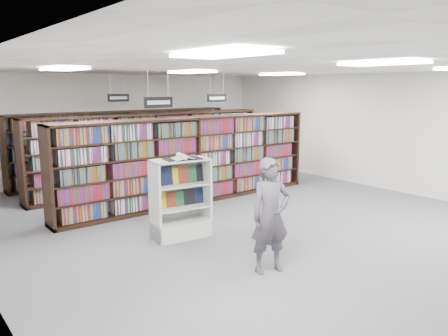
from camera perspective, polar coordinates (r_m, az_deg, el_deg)
floor at (r=9.40m, az=2.98°, el=-6.89°), size 12.00×12.00×0.00m
ceiling at (r=8.98m, az=3.18°, el=12.99°), size 10.00×12.00×0.10m
wall_back at (r=14.10m, az=-13.33°, el=5.32°), size 10.00×0.10×3.20m
wall_right at (r=12.90m, az=20.05°, el=4.50°), size 0.10×12.00×3.20m
bookshelf_row_near at (r=10.70m, az=-4.04°, el=1.03°), size 7.00×0.60×2.10m
bookshelf_row_mid at (r=12.39m, az=-9.27°, el=2.22°), size 7.00×0.60×2.10m
bookshelf_row_far at (r=13.88m, az=-12.70°, el=2.99°), size 7.00×0.60×2.10m
aisle_sign_left at (r=8.91m, az=-8.55°, el=8.60°), size 0.65×0.02×0.80m
aisle_sign_right at (r=12.25m, az=-0.94°, el=9.22°), size 0.65×0.02×0.80m
aisle_sign_center at (r=12.93m, az=-13.62°, el=9.00°), size 0.65×0.02×0.80m
troffer_front_left at (r=4.76m, az=-0.09°, el=14.70°), size 0.60×1.20×0.04m
troffer_front_center at (r=7.02m, az=20.05°, el=12.74°), size 0.60×1.20×0.04m
troffer_back_left at (r=9.21m, az=-20.18°, el=12.06°), size 0.60×1.20×0.04m
troffer_back_center at (r=10.56m, az=-4.20°, el=12.39°), size 0.60×1.20×0.04m
troffer_back_right at (r=12.50m, az=7.52°, el=12.04°), size 0.60×1.20×0.04m
endcap_display at (r=8.34m, az=-5.76°, el=-5.60°), size 1.14×0.68×1.50m
open_book at (r=8.07m, az=-5.47°, el=1.35°), size 0.75×0.53×0.13m
shopper at (r=6.70m, az=6.10°, el=-6.22°), size 0.74×0.58×1.78m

